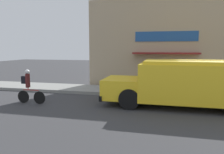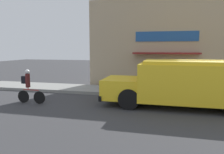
{
  "view_description": "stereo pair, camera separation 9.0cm",
  "coord_description": "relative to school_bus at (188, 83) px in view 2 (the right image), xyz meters",
  "views": [
    {
      "loc": [
        -1.92,
        -11.66,
        2.65
      ],
      "look_at": [
        -4.66,
        -0.2,
        1.1
      ],
      "focal_mm": 35.0,
      "sensor_mm": 36.0,
      "label": 1
    },
    {
      "loc": [
        -1.83,
        -11.64,
        2.65
      ],
      "look_at": [
        -4.66,
        -0.2,
        1.1
      ],
      "focal_mm": 35.0,
      "sensor_mm": 36.0,
      "label": 2
    }
  ],
  "objects": [
    {
      "name": "trash_bin",
      "position": [
        1.78,
        2.81,
        -0.56
      ],
      "size": [
        0.46,
        0.46,
        0.78
      ],
      "color": "#38383D",
      "rests_on": "sidewalk"
    },
    {
      "name": "ground_plane",
      "position": [
        0.83,
        1.47,
        -1.13
      ],
      "size": [
        70.0,
        70.0,
        0.0
      ],
      "primitive_type": "plane",
      "color": "#38383A"
    },
    {
      "name": "cyclist",
      "position": [
        -7.42,
        -1.05,
        -0.31
      ],
      "size": [
        1.49,
        0.21,
        1.65
      ],
      "rotation": [
        0.0,
        0.0,
        -0.01
      ],
      "color": "black",
      "rests_on": "ground_plane"
    },
    {
      "name": "storefront",
      "position": [
        0.78,
        4.23,
        1.79
      ],
      "size": [
        13.92,
        0.95,
        5.85
      ],
      "color": "tan",
      "rests_on": "ground_plane"
    },
    {
      "name": "school_bus",
      "position": [
        0.0,
        0.0,
        0.0
      ],
      "size": [
        6.97,
        2.83,
        2.12
      ],
      "rotation": [
        0.0,
        0.0,
        -0.0
      ],
      "color": "yellow",
      "rests_on": "ground_plane"
    },
    {
      "name": "sidewalk",
      "position": [
        0.83,
        2.65,
        -1.04
      ],
      "size": [
        28.0,
        2.36,
        0.18
      ],
      "color": "gray",
      "rests_on": "ground_plane"
    }
  ]
}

